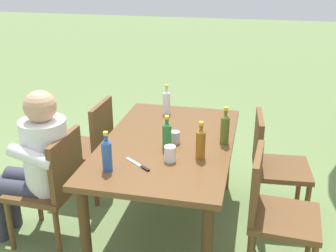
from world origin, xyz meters
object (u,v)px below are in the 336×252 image
object	(u,v)px
chair_near_right	(53,183)
chair_far_left	(272,162)
bottle_blue	(107,154)
backpack_by_far_side	(186,140)
bottle_olive	(225,128)
chair_near_left	(90,144)
bottle_amber	(201,143)
bottle_clear	(167,102)
chair_far_right	(273,209)
cup_steel	(175,137)
cup_white	(170,154)
dining_table	(168,152)
table_knife	(139,165)
bottle_green	(167,135)
person_in_white_shirt	(37,161)

from	to	relation	value
chair_near_right	chair_far_left	xyz separation A→B (m)	(-0.68, 1.54, 0.00)
bottle_blue	backpack_by_far_side	size ratio (longest dim) A/B	0.66
chair_near_right	chair_far_left	world-z (taller)	same
bottle_olive	bottle_blue	distance (m)	0.88
chair_near_left	bottle_amber	xyz separation A→B (m)	(0.56, 1.04, 0.37)
bottle_clear	chair_far_right	bearing A→B (deg)	45.55
cup_steel	cup_white	world-z (taller)	cup_white
dining_table	cup_steel	bearing A→B (deg)	70.69
chair_far_right	backpack_by_far_side	world-z (taller)	chair_far_right
chair_far_right	bottle_olive	distance (m)	0.65
chair_far_right	cup_white	world-z (taller)	chair_far_right
dining_table	chair_far_left	distance (m)	0.85
cup_white	table_knife	xyz separation A→B (m)	(0.11, -0.18, -0.05)
table_knife	backpack_by_far_side	distance (m)	1.76
bottle_olive	bottle_green	world-z (taller)	bottle_olive
chair_far_left	backpack_by_far_side	distance (m)	1.28
person_in_white_shirt	cup_white	bearing A→B (deg)	92.35
chair_near_left	bottle_blue	world-z (taller)	bottle_blue
bottle_olive	cup_white	size ratio (longest dim) A/B	2.65
chair_near_right	bottle_amber	xyz separation A→B (m)	(-0.13, 1.04, 0.37)
bottle_blue	cup_white	world-z (taller)	bottle_blue
person_in_white_shirt	cup_white	world-z (taller)	person_in_white_shirt
cup_steel	table_knife	world-z (taller)	cup_steel
chair_near_left	person_in_white_shirt	size ratio (longest dim) A/B	0.74
bottle_amber	cup_steel	bearing A→B (deg)	-132.88
cup_steel	bottle_blue	bearing A→B (deg)	-33.86
chair_far_left	bottle_amber	bearing A→B (deg)	-41.91
bottle_green	bottle_blue	world-z (taller)	bottle_blue
backpack_by_far_side	bottle_olive	bearing A→B (deg)	21.80
bottle_olive	chair_far_right	bearing A→B (deg)	43.32
chair_far_right	person_in_white_shirt	xyz separation A→B (m)	(0.01, -1.65, 0.17)
chair_near_right	table_knife	distance (m)	0.72
dining_table	bottle_green	distance (m)	0.24
chair_near_right	bottle_olive	distance (m)	1.29
chair_far_right	chair_far_left	distance (m)	0.67
chair_near_right	dining_table	bearing A→B (deg)	114.28
chair_far_right	bottle_clear	size ratio (longest dim) A/B	3.35
bottle_olive	bottle_clear	distance (m)	0.74
person_in_white_shirt	table_knife	size ratio (longest dim) A/B	5.77
bottle_green	bottle_olive	bearing A→B (deg)	115.34
dining_table	bottle_clear	world-z (taller)	bottle_clear
bottle_clear	cup_steel	xyz separation A→B (m)	(0.57, 0.19, -0.07)
cup_steel	person_in_white_shirt	bearing A→B (deg)	-70.87
person_in_white_shirt	bottle_amber	distance (m)	1.17
chair_far_left	bottle_olive	world-z (taller)	bottle_olive
cup_white	chair_far_right	bearing A→B (deg)	87.18
table_knife	bottle_clear	bearing A→B (deg)	-177.84
cup_steel	cup_white	xyz separation A→B (m)	(0.28, 0.03, 0.01)
cup_steel	cup_white	distance (m)	0.29
bottle_blue	backpack_by_far_side	bearing A→B (deg)	173.55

